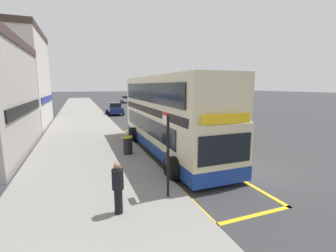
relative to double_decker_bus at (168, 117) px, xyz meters
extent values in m
plane|color=#333335|center=(2.46, 27.74, -2.07)|extent=(260.00, 260.00, 0.00)
cube|color=gray|center=(-4.54, 27.74, -2.00)|extent=(6.00, 76.00, 0.14)
cube|color=beige|center=(0.01, 0.01, -0.72)|extent=(2.54, 11.48, 2.30)
cube|color=beige|center=(0.01, 0.01, 1.38)|extent=(2.51, 11.25, 1.90)
cube|color=navy|center=(0.01, 0.01, -1.57)|extent=(2.56, 11.50, 0.60)
cube|color=black|center=(0.01, 0.01, 0.45)|extent=(2.57, 10.56, 0.36)
cube|color=black|center=(-1.28, 0.41, -0.42)|extent=(0.04, 9.18, 0.90)
cube|color=black|center=(-1.28, 0.01, 1.43)|extent=(0.04, 10.10, 1.00)
cube|color=black|center=(0.01, -5.75, -0.47)|extent=(2.23, 0.04, 1.10)
cube|color=yellow|center=(0.01, -5.75, 0.65)|extent=(2.03, 0.04, 0.36)
cylinder|color=black|center=(-1.35, -4.12, -1.57)|extent=(0.56, 1.00, 1.00)
cylinder|color=black|center=(1.36, -4.12, -1.57)|extent=(0.56, 1.00, 1.00)
cylinder|color=black|center=(-1.35, 3.17, -1.57)|extent=(0.56, 1.00, 1.00)
cylinder|color=black|center=(1.36, 3.17, -1.57)|extent=(0.56, 1.00, 1.00)
cube|color=gold|center=(-1.46, -0.15, -2.06)|extent=(0.16, 14.91, 0.01)
cube|color=gold|center=(1.28, -0.15, -2.06)|extent=(0.16, 14.91, 0.01)
cube|color=gold|center=(-0.09, -7.53, -2.06)|extent=(2.91, 0.16, 0.01)
cube|color=gold|center=(-0.09, 7.22, -2.06)|extent=(2.91, 0.16, 0.01)
cylinder|color=black|center=(-2.20, -5.68, -0.53)|extent=(0.09, 0.09, 2.80)
cube|color=silver|center=(-2.20, -5.43, 0.69)|extent=(0.05, 0.42, 0.30)
cube|color=red|center=(-2.20, -5.43, 0.89)|extent=(0.05, 0.42, 0.10)
cube|color=black|center=(-2.20, -5.58, -0.63)|extent=(0.06, 0.28, 0.40)
cube|color=black|center=(-7.70, 3.00, 0.53)|extent=(0.08, 8.73, 0.56)
cube|color=silver|center=(-11.26, 13.04, 2.16)|extent=(7.03, 9.42, 8.46)
cube|color=navy|center=(-7.70, 13.04, 0.53)|extent=(0.08, 8.01, 0.56)
cube|color=navy|center=(-0.32, 19.44, -1.41)|extent=(1.76, 4.20, 0.72)
cube|color=black|center=(-0.32, 19.34, -0.75)|extent=(1.52, 1.90, 0.60)
cylinder|color=black|center=(-1.25, 20.74, -1.77)|extent=(0.22, 0.60, 0.60)
cylinder|color=black|center=(0.62, 20.74, -1.77)|extent=(0.22, 0.60, 0.60)
cylinder|color=black|center=(-1.25, 18.14, -1.77)|extent=(0.22, 0.60, 0.60)
cylinder|color=black|center=(0.62, 18.14, -1.77)|extent=(0.22, 0.60, 0.60)
cube|color=#B2B5BA|center=(5.37, 41.02, -1.41)|extent=(1.76, 4.20, 0.72)
cube|color=black|center=(5.37, 40.92, -0.75)|extent=(1.52, 1.90, 0.60)
cylinder|color=black|center=(4.44, 42.32, -1.77)|extent=(0.22, 0.60, 0.60)
cylinder|color=black|center=(6.31, 42.32, -1.77)|extent=(0.22, 0.60, 0.60)
cylinder|color=black|center=(4.44, 39.72, -1.77)|extent=(0.22, 0.60, 0.60)
cylinder|color=black|center=(6.31, 39.72, -1.77)|extent=(0.22, 0.60, 0.60)
cube|color=black|center=(5.43, 11.07, -1.41)|extent=(1.76, 4.20, 0.72)
cube|color=black|center=(5.43, 10.97, -0.75)|extent=(1.52, 1.90, 0.60)
cylinder|color=black|center=(4.50, 12.37, -1.77)|extent=(0.22, 0.60, 0.60)
cylinder|color=black|center=(6.37, 12.37, -1.77)|extent=(0.22, 0.60, 0.60)
cylinder|color=black|center=(4.50, 9.77, -1.77)|extent=(0.22, 0.60, 0.60)
cylinder|color=black|center=(6.37, 9.77, -1.77)|extent=(0.22, 0.60, 0.60)
cube|color=slate|center=(5.13, 19.05, -1.41)|extent=(1.76, 4.20, 0.72)
cube|color=black|center=(5.13, 18.95, -0.75)|extent=(1.52, 1.90, 0.60)
cylinder|color=black|center=(4.19, 20.35, -1.77)|extent=(0.22, 0.60, 0.60)
cylinder|color=black|center=(6.06, 20.35, -1.77)|extent=(0.22, 0.60, 0.60)
cylinder|color=black|center=(4.19, 17.75, -1.77)|extent=(0.22, 0.60, 0.60)
cylinder|color=black|center=(6.06, 17.75, -1.77)|extent=(0.22, 0.60, 0.60)
cylinder|color=black|center=(-3.95, -6.14, -1.55)|extent=(0.24, 0.24, 0.76)
cylinder|color=black|center=(-3.95, -6.14, -0.86)|extent=(0.34, 0.34, 0.60)
sphere|color=#8C664C|center=(-3.95, -6.14, -0.46)|extent=(0.20, 0.20, 0.20)
cylinder|color=black|center=(-2.46, -0.13, -1.47)|extent=(0.50, 0.50, 0.91)
cylinder|color=#A5991E|center=(-2.46, -0.13, -0.98)|extent=(0.53, 0.53, 0.08)
camera|label=1|loc=(-4.87, -12.63, 1.81)|focal=24.89mm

